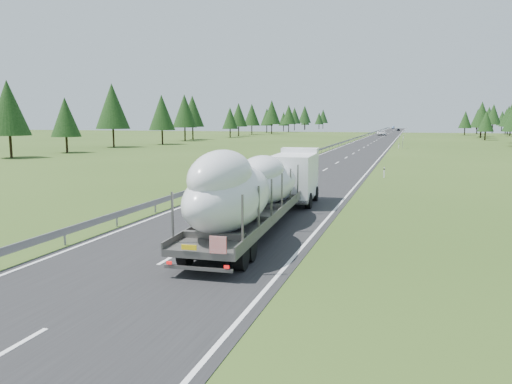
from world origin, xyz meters
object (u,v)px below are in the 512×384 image
(highway_sign, at_px, (403,139))
(distant_car_blue, at_px, (393,127))
(distant_car_dark, at_px, (398,130))
(boat_truck, at_px, (260,185))
(distant_van, at_px, (381,133))

(highway_sign, relative_size, distant_car_blue, 0.66)
(highway_sign, height_order, distant_car_dark, highway_sign)
(boat_truck, bearing_deg, distant_car_dark, 89.84)
(distant_van, height_order, distant_car_dark, distant_van)
(distant_van, xyz_separation_m, distant_car_dark, (3.67, 71.15, -0.23))
(highway_sign, height_order, distant_car_blue, highway_sign)
(distant_car_dark, bearing_deg, distant_van, -96.57)
(distant_car_dark, distance_m, distant_car_blue, 63.20)
(distant_van, bearing_deg, highway_sign, -88.62)
(boat_truck, relative_size, distant_van, 3.01)
(distant_car_dark, xyz_separation_m, distant_car_blue, (-4.69, 63.02, 0.01))
(highway_sign, distance_m, distant_van, 79.36)
(boat_truck, relative_size, distant_car_dark, 5.04)
(highway_sign, bearing_deg, distant_car_dark, 91.83)
(distant_van, relative_size, distant_car_blue, 1.58)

